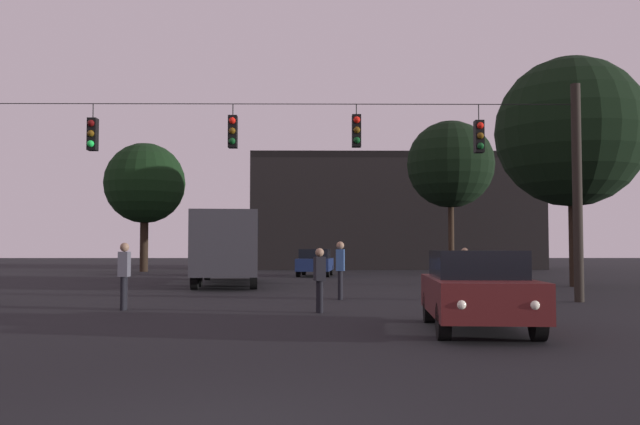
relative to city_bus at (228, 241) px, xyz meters
name	(u,v)px	position (x,y,z in m)	size (l,w,h in m)	color
ground_plane	(295,285)	(2.96, -0.55, -1.87)	(168.00, 168.00, 0.00)	black
overhead_signal_span	(287,174)	(3.00, -10.46, 1.86)	(17.42, 0.44, 6.42)	black
city_bus	(228,241)	(0.00, 0.00, 0.00)	(3.48, 11.18, 3.00)	#2D2D33
car_near_right	(477,289)	(6.90, -17.54, -1.07)	(2.13, 4.44, 1.52)	#511919
car_far_left	(315,262)	(3.86, 8.56, -1.07)	(2.18, 4.46, 1.52)	navy
pedestrian_crossing_left	(320,276)	(3.93, -13.80, -0.99)	(0.31, 0.40, 1.57)	black
pedestrian_crossing_center	(340,266)	(4.60, -9.46, -0.85)	(0.28, 0.39, 1.77)	black
pedestrian_crossing_right	(124,272)	(-1.02, -13.03, -0.90)	(0.24, 0.36, 1.71)	black
pedestrian_near_bus	(465,271)	(8.34, -9.81, -0.98)	(0.32, 0.41, 1.58)	black
corner_building	(392,213)	(9.98, 24.16, 2.47)	(21.67, 8.88, 8.68)	black
tree_left_silhouette	(451,165)	(11.86, 10.18, 4.65)	(5.15, 5.15, 9.10)	#2D2116
tree_behind_building	(571,132)	(14.40, -2.33, 4.49)	(6.18, 6.18, 9.45)	black
tree_right_far	(145,184)	(-7.64, 16.32, 4.08)	(5.42, 5.42, 8.68)	black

